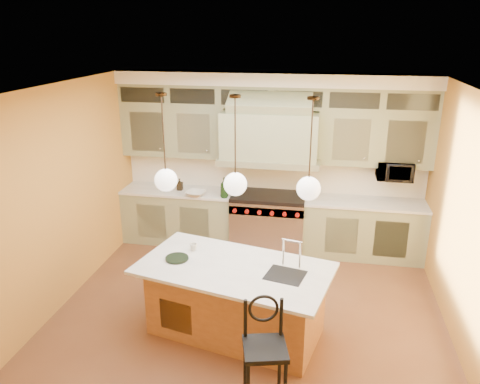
% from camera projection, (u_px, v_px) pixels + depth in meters
% --- Properties ---
extents(floor, '(5.00, 5.00, 0.00)m').
position_uv_depth(floor, '(246.00, 320.00, 6.00)').
color(floor, brown).
rests_on(floor, ground).
extents(ceiling, '(5.00, 5.00, 0.00)m').
position_uv_depth(ceiling, '(247.00, 91.00, 5.04)').
color(ceiling, white).
rests_on(ceiling, wall_back).
extents(wall_back, '(5.00, 0.00, 5.00)m').
position_uv_depth(wall_back, '(272.00, 160.00, 7.84)').
color(wall_back, '#BD8234').
rests_on(wall_back, ground).
extents(wall_front, '(5.00, 0.00, 5.00)m').
position_uv_depth(wall_front, '(185.00, 352.00, 3.20)').
color(wall_front, '#BD8234').
rests_on(wall_front, ground).
extents(wall_left, '(0.00, 5.00, 5.00)m').
position_uv_depth(wall_left, '(53.00, 202.00, 5.95)').
color(wall_left, '#BD8234').
rests_on(wall_left, ground).
extents(wall_right, '(0.00, 5.00, 5.00)m').
position_uv_depth(wall_right, '(473.00, 232.00, 5.09)').
color(wall_right, '#BD8234').
rests_on(wall_right, ground).
extents(back_cabinetry, '(5.00, 0.77, 2.90)m').
position_uv_depth(back_cabinetry, '(270.00, 166.00, 7.60)').
color(back_cabinetry, gray).
rests_on(back_cabinetry, floor).
extents(range, '(1.20, 0.74, 0.96)m').
position_uv_depth(range, '(268.00, 221.00, 7.83)').
color(range, silver).
rests_on(range, floor).
extents(kitchen_island, '(2.43, 1.65, 1.35)m').
position_uv_depth(kitchen_island, '(236.00, 298.00, 5.62)').
color(kitchen_island, brown).
rests_on(kitchen_island, floor).
extents(counter_stool, '(0.50, 0.50, 1.17)m').
position_uv_depth(counter_stool, '(265.00, 349.00, 4.44)').
color(counter_stool, black).
rests_on(counter_stool, floor).
extents(microwave, '(0.54, 0.37, 0.30)m').
position_uv_depth(microwave, '(395.00, 170.00, 7.27)').
color(microwave, black).
rests_on(microwave, back_cabinetry).
extents(oil_bottle_a, '(0.13, 0.14, 0.34)m').
position_uv_depth(oil_bottle_a, '(224.00, 188.00, 7.54)').
color(oil_bottle_a, black).
rests_on(oil_bottle_a, back_cabinetry).
extents(oil_bottle_b, '(0.09, 0.10, 0.20)m').
position_uv_depth(oil_bottle_b, '(180.00, 184.00, 7.91)').
color(oil_bottle_b, black).
rests_on(oil_bottle_b, back_cabinetry).
extents(fruit_bowl, '(0.36, 0.36, 0.08)m').
position_uv_depth(fruit_bowl, '(196.00, 193.00, 7.66)').
color(fruit_bowl, silver).
rests_on(fruit_bowl, back_cabinetry).
extents(cup, '(0.10, 0.10, 0.09)m').
position_uv_depth(cup, '(193.00, 247.00, 5.83)').
color(cup, silver).
rests_on(cup, kitchen_island).
extents(pendant_left, '(0.26, 0.26, 1.11)m').
position_uv_depth(pendant_left, '(166.00, 178.00, 5.27)').
color(pendant_left, '#2D2319').
rests_on(pendant_left, ceiling).
extents(pendant_center, '(0.26, 0.26, 1.11)m').
position_uv_depth(pendant_center, '(235.00, 182.00, 5.14)').
color(pendant_center, '#2D2319').
rests_on(pendant_center, ceiling).
extents(pendant_right, '(0.26, 0.26, 1.11)m').
position_uv_depth(pendant_right, '(309.00, 186.00, 5.00)').
color(pendant_right, '#2D2319').
rests_on(pendant_right, ceiling).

